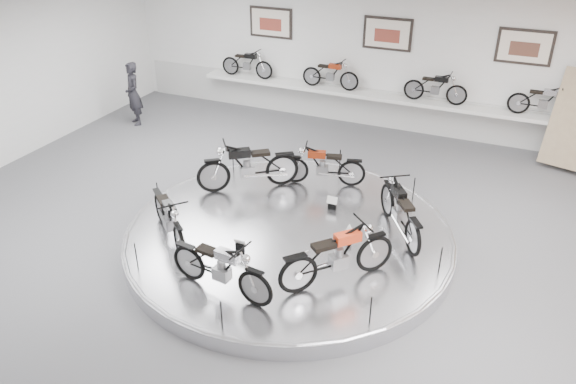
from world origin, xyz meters
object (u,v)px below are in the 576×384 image
at_px(bike_d, 169,217).
at_px(bike_f, 338,255).
at_px(bike_c, 248,166).
at_px(shelf, 380,97).
at_px(bike_b, 323,165).
at_px(display_platform, 289,236).
at_px(bike_a, 400,210).
at_px(visitor, 133,94).
at_px(bike_e, 221,267).

height_order(bike_d, bike_f, bike_f).
bearing_deg(bike_f, bike_c, 92.93).
xyz_separation_m(shelf, bike_b, (-0.07, -4.34, -0.23)).
bearing_deg(display_platform, bike_b, 91.96).
bearing_deg(bike_b, bike_a, 131.22).
relative_size(display_platform, bike_d, 3.80).
height_order(bike_d, visitor, visitor).
bearing_deg(shelf, visitor, -160.23).
xyz_separation_m(bike_b, bike_d, (-1.85, -3.28, 0.03)).
bearing_deg(bike_f, bike_e, 164.19).
xyz_separation_m(display_platform, bike_a, (1.99, 0.74, 0.67)).
relative_size(bike_a, bike_d, 1.05).
bearing_deg(display_platform, bike_a, 20.48).
bearing_deg(shelf, bike_c, -106.22).
xyz_separation_m(shelf, visitor, (-6.69, -2.41, -0.08)).
height_order(bike_a, bike_d, bike_a).
height_order(display_platform, bike_b, bike_b).
bearing_deg(bike_b, bike_c, 14.60).
distance_m(shelf, bike_e, 8.60).
bearing_deg(bike_e, display_platform, 90.62).
bearing_deg(bike_f, visitor, 99.66).
height_order(shelf, bike_e, bike_e).
height_order(display_platform, visitor, visitor).
height_order(display_platform, bike_c, bike_c).
bearing_deg(bike_c, bike_f, 104.02).
bearing_deg(bike_c, bike_b, 173.93).
relative_size(bike_a, visitor, 0.96).
relative_size(display_platform, bike_e, 3.78).
xyz_separation_m(display_platform, bike_e, (-0.26, -2.19, 0.65)).
bearing_deg(bike_b, shelf, -106.98).
bearing_deg(visitor, bike_a, 16.01).
relative_size(bike_a, bike_c, 0.92).
distance_m(bike_a, bike_e, 3.69).
height_order(bike_b, visitor, visitor).
xyz_separation_m(display_platform, bike_b, (-0.07, 2.06, 0.62)).
height_order(bike_b, bike_f, bike_f).
bearing_deg(bike_a, display_platform, 76.77).
bearing_deg(bike_d, display_platform, 72.41).
height_order(shelf, bike_b, bike_b).
xyz_separation_m(bike_d, visitor, (-4.77, 5.21, 0.12)).
distance_m(bike_b, visitor, 6.90).
relative_size(display_platform, bike_b, 4.01).
relative_size(bike_c, bike_d, 1.14).
distance_m(display_platform, bike_f, 1.94).
height_order(shelf, bike_c, bike_c).
relative_size(bike_b, visitor, 0.87).
distance_m(bike_a, bike_f, 1.99).
relative_size(bike_d, bike_e, 1.00).
bearing_deg(bike_e, visitor, 143.43).
bearing_deg(bike_a, bike_e, 108.90).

